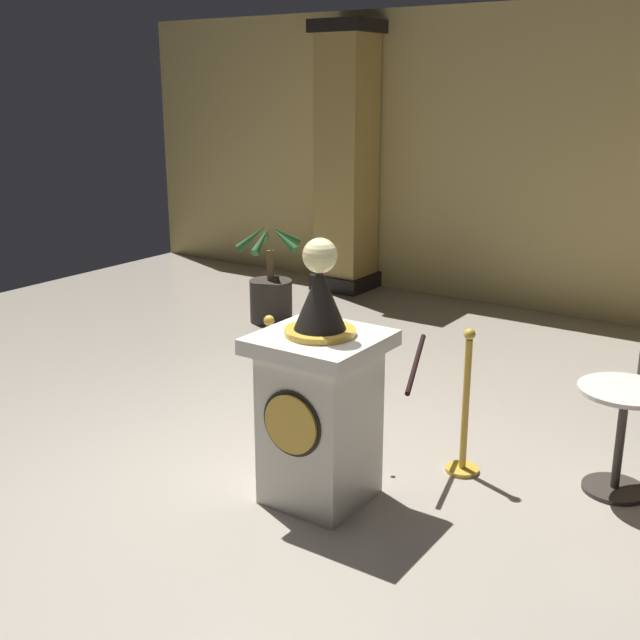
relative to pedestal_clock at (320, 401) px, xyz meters
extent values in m
plane|color=#9E9384|center=(-0.37, 0.08, -0.70)|extent=(12.45, 12.45, 0.00)
cube|color=tan|center=(-0.37, 5.37, 1.10)|extent=(12.45, 0.16, 3.59)
cube|color=silver|center=(0.00, 0.00, -0.17)|extent=(0.61, 0.61, 1.05)
cube|color=silver|center=(0.00, 0.00, 0.40)|extent=(0.76, 0.76, 0.10)
cylinder|color=gold|center=(0.00, -0.32, -0.05)|extent=(0.39, 0.03, 0.39)
cylinder|color=black|center=(0.00, -0.31, -0.05)|extent=(0.43, 0.01, 0.43)
cylinder|color=gold|center=(0.00, 0.00, 0.47)|extent=(0.46, 0.46, 0.04)
cone|color=black|center=(0.00, 0.00, 0.69)|extent=(0.34, 0.34, 0.40)
cylinder|color=gold|center=(0.00, 0.00, 0.88)|extent=(0.03, 0.03, 0.05)
sphere|color=beige|center=(0.00, 0.00, 0.96)|extent=(0.22, 0.22, 0.22)
cylinder|color=gold|center=(0.64, 0.88, -0.68)|extent=(0.24, 0.24, 0.03)
cylinder|color=gold|center=(0.64, 0.88, -0.20)|extent=(0.05, 0.05, 1.00)
sphere|color=gold|center=(0.64, 0.88, 0.34)|extent=(0.08, 0.08, 0.08)
cylinder|color=gold|center=(-0.72, 0.41, -0.68)|extent=(0.24, 0.24, 0.03)
cylinder|color=gold|center=(-0.72, 0.41, -0.21)|extent=(0.05, 0.05, 0.98)
sphere|color=gold|center=(-0.72, 0.41, 0.32)|extent=(0.08, 0.08, 0.08)
cylinder|color=black|center=(0.30, 0.76, 0.09)|extent=(0.27, 0.70, 0.21)
cylinder|color=black|center=(-0.38, 0.53, 0.09)|extent=(0.27, 0.70, 0.21)
sphere|color=black|center=(-0.04, 0.65, 0.00)|extent=(0.04, 0.04, 0.04)
cube|color=black|center=(-2.93, 4.94, -0.60)|extent=(0.73, 0.73, 0.20)
cube|color=tan|center=(-2.93, 4.94, 1.02)|extent=(0.63, 0.63, 3.45)
cube|color=black|center=(-2.93, 4.94, 2.67)|extent=(0.76, 0.76, 0.16)
cylinder|color=#2D2823|center=(-2.80, 3.10, -0.45)|extent=(0.50, 0.50, 0.49)
cylinder|color=brown|center=(-2.80, 3.10, -0.03)|extent=(0.08, 0.08, 0.35)
cone|color=#265928|center=(-2.59, 3.09, 0.30)|extent=(0.40, 0.12, 0.30)
cone|color=#265928|center=(-2.72, 3.28, 0.30)|extent=(0.22, 0.39, 0.32)
cone|color=#265928|center=(-2.96, 3.22, 0.30)|extent=(0.35, 0.35, 0.30)
cone|color=#265928|center=(-2.95, 2.97, 0.30)|extent=(0.33, 0.31, 0.36)
cone|color=#265928|center=(-2.76, 2.90, 0.30)|extent=(0.16, 0.38, 0.33)
cylinder|color=#332D28|center=(1.62, 1.21, -0.68)|extent=(0.43, 0.43, 0.03)
cylinder|color=#332D28|center=(1.62, 1.21, -0.33)|extent=(0.06, 0.06, 0.74)
cylinder|color=silver|center=(1.62, 1.21, 0.04)|extent=(0.62, 0.62, 0.03)
camera|label=1|loc=(2.67, -3.93, 1.97)|focal=44.28mm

